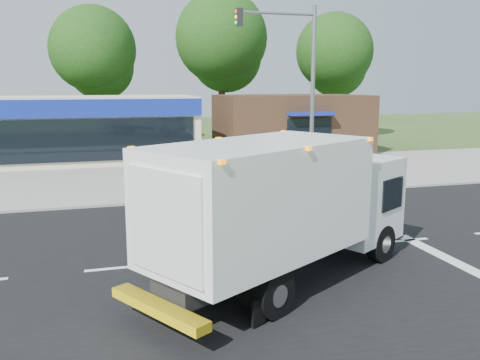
{
  "coord_description": "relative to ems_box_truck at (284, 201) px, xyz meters",
  "views": [
    {
      "loc": [
        -6.15,
        -12.96,
        4.73
      ],
      "look_at": [
        -1.74,
        2.44,
        1.7
      ],
      "focal_mm": 38.0,
      "sensor_mm": 36.0,
      "label": 1
    }
  ],
  "objects": [
    {
      "name": "brown_storefront",
      "position": [
        8.96,
        22.02,
        -0.02
      ],
      "size": [
        10.0,
        6.7,
        4.0
      ],
      "color": "#382316",
      "rests_on": "ground"
    },
    {
      "name": "retail_strip_mall",
      "position": [
        -7.04,
        21.97,
        -0.01
      ],
      "size": [
        18.0,
        6.2,
        4.0
      ],
      "color": "beige",
      "rests_on": "ground"
    },
    {
      "name": "parking_apron",
      "position": [
        1.96,
        16.04,
        -2.01
      ],
      "size": [
        60.0,
        9.0,
        0.02
      ],
      "primitive_type": "cube",
      "color": "gray",
      "rests_on": "ground"
    },
    {
      "name": "road_asphalt",
      "position": [
        1.96,
        2.04,
        -2.01
      ],
      "size": [
        60.0,
        14.0,
        0.02
      ],
      "primitive_type": "cube",
      "color": "black",
      "rests_on": "ground"
    },
    {
      "name": "traffic_signal_pole",
      "position": [
        4.31,
        9.64,
        2.91
      ],
      "size": [
        3.51,
        0.25,
        8.0
      ],
      "color": "gray",
      "rests_on": "ground"
    },
    {
      "name": "emergency_worker",
      "position": [
        -2.77,
        1.17,
        -1.16
      ],
      "size": [
        0.71,
        0.64,
        1.75
      ],
      "rotation": [
        0.0,
        0.0,
        0.54
      ],
      "color": "tan",
      "rests_on": "ground"
    },
    {
      "name": "lane_markings",
      "position": [
        3.31,
        0.69,
        -2.0
      ],
      "size": [
        55.2,
        7.0,
        0.01
      ],
      "color": "silver",
      "rests_on": "road_asphalt"
    },
    {
      "name": "ground",
      "position": [
        1.96,
        2.04,
        -2.02
      ],
      "size": [
        120.0,
        120.0,
        0.0
      ],
      "primitive_type": "plane",
      "color": "#385123",
      "rests_on": "ground"
    },
    {
      "name": "background_trees",
      "position": [
        1.11,
        30.2,
        5.36
      ],
      "size": [
        36.77,
        7.39,
        12.1
      ],
      "color": "#332114",
      "rests_on": "ground"
    },
    {
      "name": "sidewalk",
      "position": [
        1.96,
        10.24,
        -1.96
      ],
      "size": [
        60.0,
        2.4,
        0.12
      ],
      "primitive_type": "cube",
      "color": "gray",
      "rests_on": "ground"
    },
    {
      "name": "ems_box_truck",
      "position": [
        0.0,
        0.0,
        0.0
      ],
      "size": [
        8.03,
        6.11,
        3.5
      ],
      "rotation": [
        0.0,
        0.0,
        0.54
      ],
      "color": "black",
      "rests_on": "ground"
    }
  ]
}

